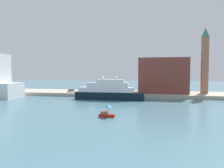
{
  "coord_description": "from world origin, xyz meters",
  "views": [
    {
      "loc": [
        19.76,
        -67.06,
        10.29
      ],
      "look_at": [
        5.51,
        6.0,
        6.26
      ],
      "focal_mm": 32.59,
      "sensor_mm": 36.0,
      "label": 1
    }
  ],
  "objects_px": {
    "harbor_building": "(163,76)",
    "parked_car": "(72,91)",
    "large_yacht": "(108,92)",
    "small_motorboat": "(107,112)",
    "bell_tower": "(205,58)",
    "mooring_bollard": "(104,93)",
    "person_figure": "(85,90)"
  },
  "relations": [
    {
      "from": "parked_car",
      "to": "mooring_bollard",
      "type": "bearing_deg",
      "value": -11.83
    },
    {
      "from": "large_yacht",
      "to": "mooring_bollard",
      "type": "distance_m",
      "value": 8.95
    },
    {
      "from": "small_motorboat",
      "to": "bell_tower",
      "type": "height_order",
      "value": "bell_tower"
    },
    {
      "from": "large_yacht",
      "to": "parked_car",
      "type": "distance_m",
      "value": 22.71
    },
    {
      "from": "harbor_building",
      "to": "mooring_bollard",
      "type": "xyz_separation_m",
      "value": [
        -25.01,
        -9.18,
        -7.23
      ]
    },
    {
      "from": "harbor_building",
      "to": "mooring_bollard",
      "type": "relative_size",
      "value": 24.17
    },
    {
      "from": "small_motorboat",
      "to": "bell_tower",
      "type": "distance_m",
      "value": 60.37
    },
    {
      "from": "large_yacht",
      "to": "small_motorboat",
      "type": "relative_size",
      "value": 7.23
    },
    {
      "from": "parked_car",
      "to": "mooring_bollard",
      "type": "relative_size",
      "value": 4.59
    },
    {
      "from": "small_motorboat",
      "to": "person_figure",
      "type": "bearing_deg",
      "value": 114.62
    },
    {
      "from": "parked_car",
      "to": "person_figure",
      "type": "distance_m",
      "value": 6.1
    },
    {
      "from": "small_motorboat",
      "to": "bell_tower",
      "type": "xyz_separation_m",
      "value": [
        32.75,
        48.29,
        15.5
      ]
    },
    {
      "from": "harbor_building",
      "to": "parked_car",
      "type": "height_order",
      "value": "harbor_building"
    },
    {
      "from": "person_figure",
      "to": "large_yacht",
      "type": "bearing_deg",
      "value": -45.1
    },
    {
      "from": "large_yacht",
      "to": "mooring_bollard",
      "type": "xyz_separation_m",
      "value": [
        -3.79,
        8.01,
        -1.24
      ]
    },
    {
      "from": "bell_tower",
      "to": "mooring_bollard",
      "type": "height_order",
      "value": "bell_tower"
    },
    {
      "from": "person_figure",
      "to": "mooring_bollard",
      "type": "xyz_separation_m",
      "value": [
        10.63,
        -6.45,
        -0.42
      ]
    },
    {
      "from": "parked_car",
      "to": "mooring_bollard",
      "type": "height_order",
      "value": "parked_car"
    },
    {
      "from": "small_motorboat",
      "to": "person_figure",
      "type": "height_order",
      "value": "person_figure"
    },
    {
      "from": "large_yacht",
      "to": "parked_car",
      "type": "xyz_separation_m",
      "value": [
        -19.65,
        11.34,
        -1.08
      ]
    },
    {
      "from": "small_motorboat",
      "to": "bell_tower",
      "type": "bearing_deg",
      "value": 55.85
    },
    {
      "from": "small_motorboat",
      "to": "person_figure",
      "type": "distance_m",
      "value": 49.46
    },
    {
      "from": "small_motorboat",
      "to": "parked_car",
      "type": "height_order",
      "value": "small_motorboat"
    },
    {
      "from": "bell_tower",
      "to": "mooring_bollard",
      "type": "xyz_separation_m",
      "value": [
        -42.72,
        -9.79,
        -14.76
      ]
    },
    {
      "from": "person_figure",
      "to": "mooring_bollard",
      "type": "relative_size",
      "value": 2.12
    },
    {
      "from": "harbor_building",
      "to": "bell_tower",
      "type": "height_order",
      "value": "bell_tower"
    },
    {
      "from": "person_figure",
      "to": "small_motorboat",
      "type": "bearing_deg",
      "value": -65.38
    },
    {
      "from": "parked_car",
      "to": "large_yacht",
      "type": "bearing_deg",
      "value": -29.99
    },
    {
      "from": "harbor_building",
      "to": "parked_car",
      "type": "bearing_deg",
      "value": -171.84
    },
    {
      "from": "harbor_building",
      "to": "parked_car",
      "type": "relative_size",
      "value": 5.27
    },
    {
      "from": "small_motorboat",
      "to": "harbor_building",
      "type": "distance_m",
      "value": 50.62
    },
    {
      "from": "bell_tower",
      "to": "parked_car",
      "type": "relative_size",
      "value": 7.1
    }
  ]
}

